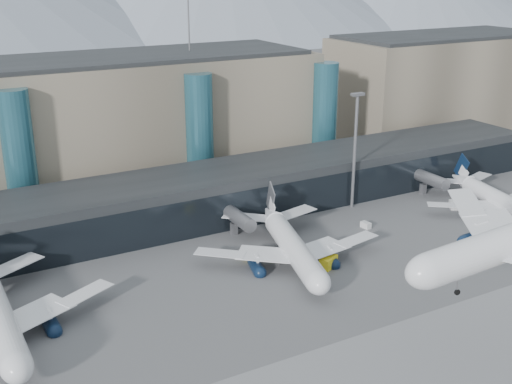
{
  "coord_description": "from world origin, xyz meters",
  "views": [
    {
      "loc": [
        -53.27,
        -58.72,
        51.07
      ],
      "look_at": [
        -3.24,
        32.0,
        14.2
      ],
      "focal_mm": 45.0,
      "sensor_mm": 36.0,
      "label": 1
    }
  ],
  "objects_px": {
    "lightmast_mid": "(355,144)",
    "veh_h": "(328,262)",
    "jet_parked_mid": "(289,235)",
    "veh_d": "(453,205)",
    "veh_g": "(366,225)",
    "jet_parked_right": "(492,191)",
    "veh_b": "(251,256)"
  },
  "relations": [
    {
      "from": "lightmast_mid",
      "to": "jet_parked_mid",
      "type": "height_order",
      "value": "lightmast_mid"
    },
    {
      "from": "veh_b",
      "to": "veh_d",
      "type": "xyz_separation_m",
      "value": [
        51.83,
        1.42,
        0.07
      ]
    },
    {
      "from": "veh_g",
      "to": "veh_h",
      "type": "xyz_separation_m",
      "value": [
        -17.19,
        -11.22,
        0.39
      ]
    },
    {
      "from": "jet_parked_mid",
      "to": "veh_d",
      "type": "bearing_deg",
      "value": -69.82
    },
    {
      "from": "veh_h",
      "to": "veh_d",
      "type": "bearing_deg",
      "value": -11.59
    },
    {
      "from": "lightmast_mid",
      "to": "veh_g",
      "type": "height_order",
      "value": "lightmast_mid"
    },
    {
      "from": "jet_parked_right",
      "to": "veh_h",
      "type": "height_order",
      "value": "jet_parked_right"
    },
    {
      "from": "lightmast_mid",
      "to": "veh_d",
      "type": "relative_size",
      "value": 9.1
    },
    {
      "from": "jet_parked_right",
      "to": "veh_g",
      "type": "xyz_separation_m",
      "value": [
        -30.89,
        4.49,
        -3.42
      ]
    },
    {
      "from": "lightmast_mid",
      "to": "veh_h",
      "type": "relative_size",
      "value": 7.04
    },
    {
      "from": "jet_parked_right",
      "to": "veh_d",
      "type": "bearing_deg",
      "value": 70.54
    },
    {
      "from": "lightmast_mid",
      "to": "veh_g",
      "type": "distance_m",
      "value": 18.42
    },
    {
      "from": "jet_parked_mid",
      "to": "veh_b",
      "type": "distance_m",
      "value": 7.91
    },
    {
      "from": "veh_b",
      "to": "veh_d",
      "type": "height_order",
      "value": "veh_d"
    },
    {
      "from": "veh_h",
      "to": "veh_b",
      "type": "bearing_deg",
      "value": 112.2
    },
    {
      "from": "lightmast_mid",
      "to": "jet_parked_right",
      "type": "xyz_separation_m",
      "value": [
        26.04,
        -15.68,
        -10.38
      ]
    },
    {
      "from": "jet_parked_mid",
      "to": "veh_d",
      "type": "height_order",
      "value": "jet_parked_mid"
    },
    {
      "from": "veh_g",
      "to": "veh_b",
      "type": "bearing_deg",
      "value": -94.03
    },
    {
      "from": "veh_g",
      "to": "jet_parked_mid",
      "type": "bearing_deg",
      "value": -86.21
    },
    {
      "from": "lightmast_mid",
      "to": "jet_parked_mid",
      "type": "distance_m",
      "value": 32.04
    },
    {
      "from": "veh_b",
      "to": "veh_d",
      "type": "relative_size",
      "value": 0.91
    },
    {
      "from": "veh_d",
      "to": "veh_g",
      "type": "distance_m",
      "value": 24.0
    },
    {
      "from": "jet_parked_mid",
      "to": "veh_b",
      "type": "height_order",
      "value": "jet_parked_mid"
    },
    {
      "from": "veh_d",
      "to": "veh_h",
      "type": "distance_m",
      "value": 42.59
    },
    {
      "from": "lightmast_mid",
      "to": "veh_d",
      "type": "height_order",
      "value": "lightmast_mid"
    },
    {
      "from": "veh_g",
      "to": "veh_h",
      "type": "distance_m",
      "value": 20.53
    },
    {
      "from": "jet_parked_mid",
      "to": "veh_d",
      "type": "relative_size",
      "value": 13.11
    },
    {
      "from": "jet_parked_mid",
      "to": "veh_g",
      "type": "relative_size",
      "value": 17.45
    },
    {
      "from": "jet_parked_right",
      "to": "veh_g",
      "type": "height_order",
      "value": "jet_parked_right"
    },
    {
      "from": "veh_d",
      "to": "veh_h",
      "type": "xyz_separation_m",
      "value": [
        -41.19,
        -10.82,
        0.2
      ]
    },
    {
      "from": "jet_parked_right",
      "to": "lightmast_mid",
      "type": "bearing_deg",
      "value": 70.18
    },
    {
      "from": "veh_d",
      "to": "jet_parked_mid",
      "type": "bearing_deg",
      "value": 127.59
    }
  ]
}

